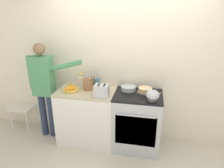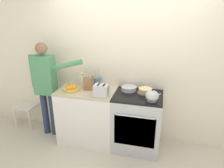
# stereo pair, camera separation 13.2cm
# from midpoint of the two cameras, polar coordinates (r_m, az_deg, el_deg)

# --- Properties ---
(ground_plane) EXTENTS (16.00, 16.00, 0.00)m
(ground_plane) POSITION_cam_midpoint_polar(r_m,az_deg,el_deg) (3.31, 3.05, -19.69)
(ground_plane) COLOR beige
(wall_back) EXTENTS (8.00, 0.04, 2.60)m
(wall_back) POSITION_cam_midpoint_polar(r_m,az_deg,el_deg) (3.24, 5.63, 5.58)
(wall_back) COLOR silver
(wall_back) RESTS_ON ground_plane
(counter_cabinet) EXTENTS (0.92, 0.60, 0.92)m
(counter_cabinet) POSITION_cam_midpoint_polar(r_m,az_deg,el_deg) (3.41, -5.77, -8.89)
(counter_cabinet) COLOR white
(counter_cabinet) RESTS_ON ground_plane
(stove_range) EXTENTS (0.73, 0.63, 0.92)m
(stove_range) POSITION_cam_midpoint_polar(r_m,az_deg,el_deg) (3.25, 8.29, -10.61)
(stove_range) COLOR #B7BABF
(stove_range) RESTS_ON ground_plane
(layer_cake) EXTENTS (0.25, 0.25, 0.08)m
(layer_cake) POSITION_cam_midpoint_polar(r_m,az_deg,el_deg) (3.11, 10.70, -1.95)
(layer_cake) COLOR #4C4C51
(layer_cake) RESTS_ON stove_range
(tea_kettle) EXTENTS (0.23, 0.19, 0.18)m
(tea_kettle) POSITION_cam_midpoint_polar(r_m,az_deg,el_deg) (2.85, 12.72, -3.35)
(tea_kettle) COLOR #B7BABF
(tea_kettle) RESTS_ON stove_range
(mixing_bowl) EXTENTS (0.25, 0.25, 0.07)m
(mixing_bowl) POSITION_cam_midpoint_polar(r_m,az_deg,el_deg) (3.18, 6.02, -1.24)
(mixing_bowl) COLOR #B7BABF
(mixing_bowl) RESTS_ON stove_range
(knife_block) EXTENTS (0.12, 0.15, 0.30)m
(knife_block) POSITION_cam_midpoint_polar(r_m,az_deg,el_deg) (3.21, -5.44, 0.34)
(knife_block) COLOR olive
(knife_block) RESTS_ON counter_cabinet
(utensil_crock) EXTENTS (0.10, 0.10, 0.31)m
(utensil_crock) POSITION_cam_midpoint_polar(r_m,az_deg,el_deg) (3.32, -3.08, 0.57)
(utensil_crock) COLOR #477084
(utensil_crock) RESTS_ON counter_cabinet
(fruit_bowl) EXTENTS (0.25, 0.25, 0.10)m
(fruit_bowl) POSITION_cam_midpoint_polar(r_m,az_deg,el_deg) (3.20, -10.45, -1.24)
(fruit_bowl) COLOR gold
(fruit_bowl) RESTS_ON counter_cabinet
(toaster) EXTENTS (0.22, 0.16, 0.18)m
(toaster) POSITION_cam_midpoint_polar(r_m,az_deg,el_deg) (2.93, -1.79, -1.91)
(toaster) COLOR #B7BABF
(toaster) RESTS_ON counter_cabinet
(milk_carton) EXTENTS (0.07, 0.07, 0.25)m
(milk_carton) POSITION_cam_midpoint_polar(r_m,az_deg,el_deg) (3.35, -7.41, 1.38)
(milk_carton) COLOR white
(milk_carton) RESTS_ON counter_cabinet
(person_baker) EXTENTS (0.93, 0.20, 1.65)m
(person_baker) POSITION_cam_midpoint_polar(r_m,az_deg,el_deg) (3.49, -17.37, 0.43)
(person_baker) COLOR #283351
(person_baker) RESTS_ON ground_plane
(dining_chair) EXTENTS (0.40, 0.40, 0.82)m
(dining_chair) POSITION_cam_midpoint_polar(r_m,az_deg,el_deg) (4.20, -21.94, -4.41)
(dining_chair) COLOR silver
(dining_chair) RESTS_ON ground_plane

